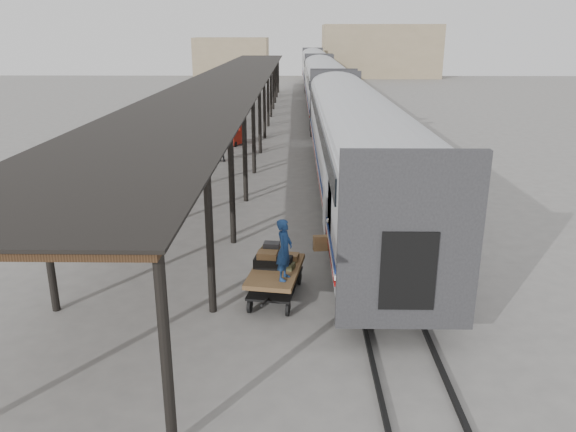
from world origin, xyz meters
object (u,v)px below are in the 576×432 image
Objects in this scene: luggage_tug at (234,136)px; porter at (284,250)px; baggage_cart at (276,276)px; pedestrian at (222,147)px.

luggage_tug is 1.05× the size of porter.
baggage_cart is 1.59× the size of pedestrian.
luggage_tug is at bearing 107.99° from baggage_cart.
pedestrian is (-0.18, -4.88, 0.21)m from luggage_tug.
luggage_tug reaches higher than baggage_cart.
luggage_tug is 22.68m from porter.
luggage_tug is at bearing 25.87° from porter.
porter reaches higher than pedestrian.
baggage_cart is 1.51× the size of luggage_tug.
porter reaches higher than baggage_cart.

